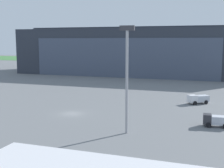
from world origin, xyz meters
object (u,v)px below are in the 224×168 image
object	(u,v)px
ops_van	(198,99)
apron_light_mast	(127,71)
pushback_tractor	(216,120)
maintenance_hangar	(134,51)

from	to	relation	value
ops_van	apron_light_mast	world-z (taller)	apron_light_mast
ops_van	apron_light_mast	bearing A→B (deg)	-108.43
pushback_tractor	ops_van	world-z (taller)	ops_van
ops_van	pushback_tractor	bearing A→B (deg)	-77.32
maintenance_hangar	apron_light_mast	xyz separation A→B (m)	(23.89, -93.19, 0.09)
ops_van	maintenance_hangar	bearing A→B (deg)	117.53
pushback_tractor	apron_light_mast	distance (m)	19.09
apron_light_mast	pushback_tractor	bearing A→B (deg)	32.40
maintenance_hangar	pushback_tractor	bearing A→B (deg)	-65.72
maintenance_hangar	pushback_tractor	size ratio (longest dim) A/B	21.20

